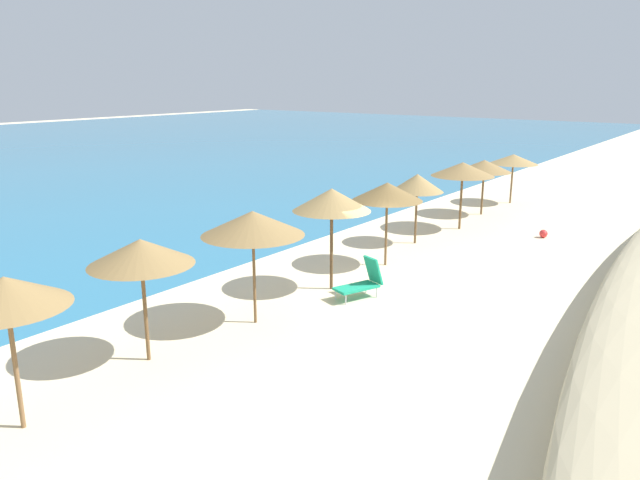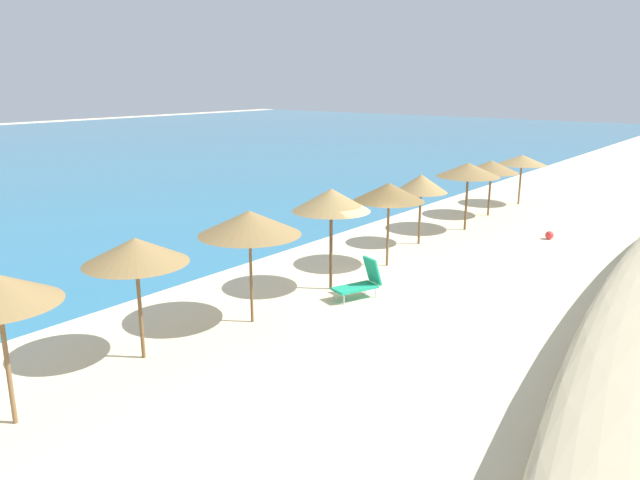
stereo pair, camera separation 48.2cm
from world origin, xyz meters
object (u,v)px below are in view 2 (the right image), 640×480
object	(u,v)px
beach_umbrella_3	(135,251)
beach_umbrella_7	(421,183)
lounge_chair_0	(361,282)
beach_ball	(549,235)
beach_umbrella_9	(491,167)
beach_umbrella_4	(249,223)
beach_umbrella_6	(389,192)
beach_umbrella_5	(331,200)
beach_umbrella_8	(468,170)
beach_umbrella_10	(522,160)

from	to	relation	value
beach_umbrella_3	beach_umbrella_7	bearing A→B (deg)	-0.06
beach_umbrella_3	lounge_chair_0	size ratio (longest dim) A/B	1.84
lounge_chair_0	beach_ball	distance (m)	10.12
beach_umbrella_9	beach_ball	distance (m)	4.92
beach_umbrella_4	beach_umbrella_9	bearing A→B (deg)	1.47
beach_umbrella_6	beach_umbrella_7	xyz separation A→B (m)	(3.10, 0.54, -0.18)
beach_umbrella_4	beach_ball	world-z (taller)	beach_umbrella_4
beach_umbrella_3	beach_umbrella_5	xyz separation A→B (m)	(6.26, -0.49, 0.20)
beach_umbrella_8	beach_umbrella_9	distance (m)	3.25
beach_umbrella_10	beach_ball	distance (m)	7.27
beach_umbrella_5	beach_umbrella_7	size ratio (longest dim) A/B	1.14
lounge_chair_0	beach_umbrella_4	bearing A→B (deg)	90.46
beach_umbrella_6	lounge_chair_0	size ratio (longest dim) A/B	1.86
beach_umbrella_4	lounge_chair_0	size ratio (longest dim) A/B	1.94
beach_umbrella_3	beach_umbrella_10	distance (m)	22.14
beach_umbrella_5	beach_umbrella_6	xyz separation A→B (m)	(3.02, -0.06, -0.19)
beach_umbrella_3	beach_umbrella_8	size ratio (longest dim) A/B	1.00
beach_umbrella_3	beach_umbrella_7	size ratio (longest dim) A/B	1.05
beach_umbrella_8	beach_umbrella_10	distance (m)	6.64
beach_umbrella_4	beach_umbrella_10	distance (m)	19.15
beach_umbrella_5	beach_umbrella_9	bearing A→B (deg)	2.08
beach_umbrella_4	beach_umbrella_8	size ratio (longest dim) A/B	1.05
beach_umbrella_5	lounge_chair_0	xyz separation A→B (m)	(-0.08, -1.13, -2.19)
lounge_chair_0	beach_ball	xyz separation A→B (m)	(9.91, -2.03, -0.31)
beach_umbrella_8	beach_umbrella_9	world-z (taller)	beach_umbrella_8
beach_umbrella_3	beach_ball	distance (m)	16.66
beach_umbrella_7	beach_umbrella_9	bearing A→B (deg)	-0.25
beach_umbrella_4	beach_umbrella_9	size ratio (longest dim) A/B	1.16
beach_umbrella_5	beach_umbrella_9	xyz separation A→B (m)	(12.47, 0.45, -0.45)
beach_umbrella_7	lounge_chair_0	world-z (taller)	beach_umbrella_7
beach_umbrella_8	lounge_chair_0	xyz separation A→B (m)	(-9.33, -1.21, -2.00)
beach_umbrella_10	beach_ball	world-z (taller)	beach_umbrella_10
beach_umbrella_5	beach_umbrella_7	xyz separation A→B (m)	(6.12, 0.48, -0.38)
beach_umbrella_5	beach_umbrella_8	world-z (taller)	beach_umbrella_5
beach_umbrella_5	beach_umbrella_3	bearing A→B (deg)	175.48
beach_umbrella_6	beach_umbrella_8	bearing A→B (deg)	1.32
beach_umbrella_3	beach_umbrella_6	xyz separation A→B (m)	(9.28, -0.55, 0.01)
beach_umbrella_6	beach_umbrella_7	size ratio (longest dim) A/B	1.06
beach_umbrella_4	beach_umbrella_5	bearing A→B (deg)	-0.86
beach_umbrella_8	beach_umbrella_6	bearing A→B (deg)	-178.68
beach_umbrella_8	beach_umbrella_4	bearing A→B (deg)	-179.84
beach_umbrella_9	beach_umbrella_6	bearing A→B (deg)	-176.90
beach_umbrella_5	beach_ball	world-z (taller)	beach_umbrella_5
beach_umbrella_3	beach_umbrella_6	world-z (taller)	beach_umbrella_6
lounge_chair_0	beach_umbrella_5	bearing A→B (deg)	16.85
beach_umbrella_4	beach_umbrella_6	size ratio (longest dim) A/B	1.04
beach_umbrella_8	beach_umbrella_5	bearing A→B (deg)	-179.47
beach_umbrella_5	lounge_chair_0	distance (m)	2.47
beach_umbrella_6	beach_ball	bearing A→B (deg)	-24.48
beach_umbrella_4	beach_umbrella_8	distance (m)	12.52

